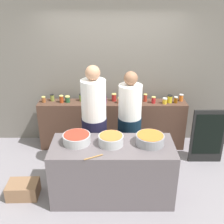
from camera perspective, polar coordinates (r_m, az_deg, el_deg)
ground at (r=4.45m, az=0.01°, el=-14.32°), size 12.00×12.00×0.00m
storefront_wall at (r=5.10m, az=-0.02°, el=9.73°), size 4.80×0.12×3.00m
display_shelf at (r=5.14m, az=-0.01°, el=-2.62°), size 2.70×0.36×0.91m
prep_table at (r=3.96m, az=0.02°, el=-12.24°), size 1.70×0.70×0.84m
preserve_jar_0 at (r=5.08m, az=-14.23°, el=2.58°), size 0.07×0.07×0.11m
preserve_jar_1 at (r=5.11m, az=-12.51°, el=2.97°), size 0.08×0.08×0.12m
preserve_jar_2 at (r=4.99m, az=-10.64°, el=2.70°), size 0.08×0.08×0.13m
preserve_jar_3 at (r=4.99m, az=-9.40°, el=2.68°), size 0.09×0.09×0.12m
preserve_jar_4 at (r=5.01m, az=-6.48°, el=3.06°), size 0.09×0.09×0.14m
preserve_jar_5 at (r=4.90m, az=-3.83°, el=2.49°), size 0.07×0.07×0.11m
preserve_jar_6 at (r=4.89m, az=-1.74°, el=2.72°), size 0.09×0.09×0.14m
preserve_jar_7 at (r=4.98m, az=0.33°, el=3.11°), size 0.09×0.09×0.14m
preserve_jar_8 at (r=4.89m, az=1.55°, el=2.47°), size 0.08×0.08×0.11m
preserve_jar_9 at (r=4.97m, az=3.10°, el=2.96°), size 0.08×0.08×0.13m
preserve_jar_10 at (r=5.00m, az=6.92°, el=3.00°), size 0.07×0.07×0.14m
preserve_jar_11 at (r=4.94m, az=8.63°, el=2.55°), size 0.08×0.08×0.12m
preserve_jar_12 at (r=4.95m, az=10.94°, el=2.33°), size 0.08×0.08×0.11m
preserve_jar_13 at (r=5.01m, az=11.95°, el=2.73°), size 0.09×0.09×0.14m
preserve_jar_14 at (r=5.03m, az=13.17°, el=2.52°), size 0.07×0.07×0.12m
preserve_jar_15 at (r=5.14m, az=14.21°, el=2.95°), size 0.08×0.08×0.13m
cooking_pot_left at (r=3.78m, az=-7.50°, el=-5.56°), size 0.38×0.38×0.13m
cooking_pot_center at (r=3.71m, az=-0.30°, el=-5.87°), size 0.34×0.34×0.14m
cooking_pot_right at (r=3.76m, az=7.90°, el=-5.71°), size 0.39×0.39×0.14m
wooden_spoon at (r=3.47m, az=-3.99°, el=-9.42°), size 0.24×0.13×0.02m
cook_with_tongs at (r=4.23m, az=-3.81°, el=-3.36°), size 0.39×0.39×1.81m
cook_in_cap at (r=4.47m, az=3.60°, el=-2.83°), size 0.39×0.39×1.66m
bread_crate at (r=4.32m, az=-18.20°, el=-15.20°), size 0.45×0.33×0.23m
chalkboard_sign at (r=4.92m, az=19.40°, el=-4.85°), size 0.58×0.05×0.99m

